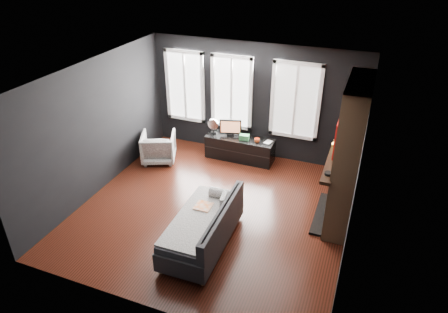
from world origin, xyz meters
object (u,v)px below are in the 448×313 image
at_px(armchair, 158,146).
at_px(mug, 257,140).
at_px(media_console, 240,148).
at_px(sofa, 202,225).
at_px(mantel_vase, 337,144).
at_px(book, 266,138).
at_px(monitor, 230,127).

xyz_separation_m(armchair, mug, (2.18, 0.70, 0.23)).
relative_size(media_console, mug, 13.10).
bearing_deg(sofa, mantel_vase, 46.60).
xyz_separation_m(armchair, book, (2.36, 0.80, 0.27)).
bearing_deg(book, mantel_vase, -33.33).
xyz_separation_m(sofa, mantel_vase, (1.85, 2.03, 0.91)).
height_order(sofa, mantel_vase, mantel_vase).
relative_size(armchair, book, 3.82).
relative_size(monitor, mug, 4.23).
xyz_separation_m(book, mantel_vase, (1.64, -1.08, 0.67)).
xyz_separation_m(armchair, monitor, (1.50, 0.80, 0.40)).
xyz_separation_m(armchair, mantel_vase, (4.00, -0.28, 0.94)).
relative_size(armchair, monitor, 1.48).
xyz_separation_m(media_console, mug, (0.43, -0.07, 0.34)).
height_order(sofa, mug, sofa).
height_order(media_console, mug, mug).
distance_m(armchair, mantel_vase, 4.12).
height_order(monitor, mantel_vase, mantel_vase).
xyz_separation_m(monitor, mantel_vase, (2.50, -1.08, 0.54)).
bearing_deg(monitor, book, -16.71).
bearing_deg(sofa, book, 85.10).
bearing_deg(monitor, mantel_vase, -39.84).
height_order(media_console, mantel_vase, mantel_vase).
height_order(monitor, book, monitor).
relative_size(sofa, book, 9.50).
bearing_deg(monitor, sofa, -94.52).
distance_m(mug, book, 0.20).
bearing_deg(book, media_console, -177.19).
bearing_deg(sofa, media_console, 96.25).
height_order(monitor, mug, monitor).
bearing_deg(armchair, mantel_vase, 153.31).
bearing_deg(armchair, sofa, 110.30).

